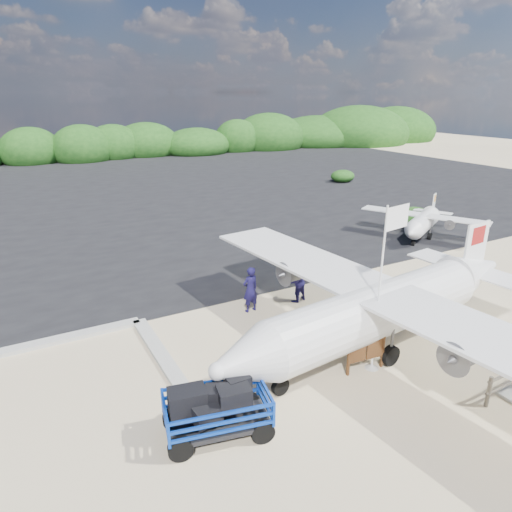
{
  "coord_description": "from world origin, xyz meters",
  "views": [
    {
      "loc": [
        -8.24,
        -11.42,
        8.65
      ],
      "look_at": [
        1.34,
        5.92,
        1.53
      ],
      "focal_mm": 32.0,
      "sensor_mm": 36.0,
      "label": 1
    }
  ],
  "objects": [
    {
      "name": "lagoon",
      "position": [
        -9.0,
        1.5,
        0.0
      ],
      "size": [
        9.0,
        7.0,
        0.4
      ],
      "primitive_type": null,
      "color": "#B2B2B2",
      "rests_on": "ground"
    },
    {
      "name": "signboard",
      "position": [
        1.12,
        -1.89,
        0.0
      ],
      "size": [
        1.5,
        0.31,
        1.23
      ],
      "primitive_type": null,
      "rotation": [
        0.0,
        0.0,
        -0.11
      ],
      "color": "#563318",
      "rests_on": "ground"
    },
    {
      "name": "aircraft_small",
      "position": [
        -8.05,
        32.03,
        0.0
      ],
      "size": [
        8.6,
        8.6,
        2.29
      ],
      "primitive_type": null,
      "rotation": [
        0.0,
        0.0,
        3.63
      ],
      "color": "#B2B2B2",
      "rests_on": "ground"
    },
    {
      "name": "asphalt_apron",
      "position": [
        0.0,
        30.0,
        0.0
      ],
      "size": [
        90.0,
        50.0,
        0.04
      ],
      "primitive_type": null,
      "color": "#B2B2B2",
      "rests_on": "ground"
    },
    {
      "name": "flagpole",
      "position": [
        1.44,
        -1.88,
        0.0
      ],
      "size": [
        1.17,
        0.64,
        5.55
      ],
      "primitive_type": null,
      "rotation": [
        0.0,
        0.0,
        0.16
      ],
      "color": "white",
      "rests_on": "ground"
    },
    {
      "name": "ground",
      "position": [
        0.0,
        0.0,
        0.0
      ],
      "size": [
        160.0,
        160.0,
        0.0
      ],
      "primitive_type": "plane",
      "color": "beige"
    },
    {
      "name": "aircraft_large",
      "position": [
        12.95,
        19.38,
        0.0
      ],
      "size": [
        17.92,
        17.92,
        4.91
      ],
      "primitive_type": null,
      "rotation": [
        0.0,
        0.0,
        3.24
      ],
      "color": "#B2B2B2",
      "rests_on": "ground"
    },
    {
      "name": "baggage_cart",
      "position": [
        -4.36,
        -2.28,
        0.0
      ],
      "size": [
        3.28,
        2.3,
        1.49
      ],
      "primitive_type": null,
      "rotation": [
        0.0,
        0.0,
        -0.21
      ],
      "color": "#0B37AB",
      "rests_on": "ground"
    },
    {
      "name": "crew_a",
      "position": [
        -0.1,
        3.78,
        0.98
      ],
      "size": [
        0.77,
        0.56,
        1.97
      ],
      "primitive_type": "imported",
      "rotation": [
        0.0,
        0.0,
        3.27
      ],
      "color": "#161143",
      "rests_on": "ground"
    },
    {
      "name": "crew_b",
      "position": [
        2.13,
        3.68,
        0.93
      ],
      "size": [
        1.02,
        0.85,
        1.87
      ],
      "primitive_type": "imported",
      "rotation": [
        0.0,
        0.0,
        3.32
      ],
      "color": "#161143",
      "rests_on": "ground"
    },
    {
      "name": "vegetation_band",
      "position": [
        0.0,
        55.0,
        0.0
      ],
      "size": [
        124.0,
        8.0,
        4.4
      ],
      "primitive_type": null,
      "color": "#B2B2B2",
      "rests_on": "ground"
    }
  ]
}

